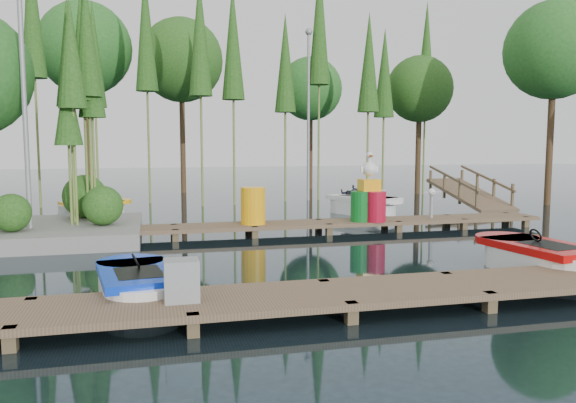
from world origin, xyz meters
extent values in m
plane|color=#1D2E37|center=(0.00, 0.00, 0.00)|extent=(90.00, 90.00, 0.00)
cube|color=brown|center=(0.00, -4.50, 0.25)|extent=(18.00, 1.50, 0.10)
cube|color=brown|center=(-4.30, -5.13, 0.05)|extent=(0.16, 0.16, 0.50)
cube|color=brown|center=(-4.30, -3.87, 0.05)|extent=(0.16, 0.16, 0.50)
cube|color=brown|center=(-2.15, -5.13, 0.05)|extent=(0.16, 0.16, 0.50)
cube|color=brown|center=(-2.15, -3.87, 0.05)|extent=(0.16, 0.16, 0.50)
cube|color=brown|center=(0.00, -5.13, 0.05)|extent=(0.16, 0.16, 0.50)
cube|color=brown|center=(0.00, -3.87, 0.05)|extent=(0.16, 0.16, 0.50)
cube|color=brown|center=(2.15, -5.13, 0.05)|extent=(0.16, 0.16, 0.50)
cube|color=brown|center=(2.15, -3.87, 0.05)|extent=(0.16, 0.16, 0.50)
cube|color=brown|center=(4.30, -3.87, 0.05)|extent=(0.16, 0.16, 0.50)
cube|color=brown|center=(1.00, 2.50, 0.25)|extent=(15.00, 1.20, 0.10)
cube|color=brown|center=(-6.10, 2.98, 0.05)|extent=(0.16, 0.16, 0.50)
cube|color=brown|center=(-4.07, 2.02, 0.05)|extent=(0.16, 0.16, 0.50)
cube|color=brown|center=(-4.07, 2.98, 0.05)|extent=(0.16, 0.16, 0.50)
cube|color=brown|center=(-2.04, 2.02, 0.05)|extent=(0.16, 0.16, 0.50)
cube|color=brown|center=(-2.04, 2.98, 0.05)|extent=(0.16, 0.16, 0.50)
cube|color=brown|center=(-0.01, 2.02, 0.05)|extent=(0.16, 0.16, 0.50)
cube|color=brown|center=(-0.01, 2.98, 0.05)|extent=(0.16, 0.16, 0.50)
cube|color=brown|center=(2.01, 2.02, 0.05)|extent=(0.16, 0.16, 0.50)
cube|color=brown|center=(2.01, 2.98, 0.05)|extent=(0.16, 0.16, 0.50)
cube|color=brown|center=(4.04, 2.02, 0.05)|extent=(0.16, 0.16, 0.50)
cube|color=brown|center=(4.04, 2.98, 0.05)|extent=(0.16, 0.16, 0.50)
cube|color=brown|center=(6.07, 2.02, 0.05)|extent=(0.16, 0.16, 0.50)
cube|color=brown|center=(6.07, 2.98, 0.05)|extent=(0.16, 0.16, 0.50)
cube|color=brown|center=(8.10, 2.02, 0.05)|extent=(0.16, 0.16, 0.50)
cube|color=brown|center=(8.10, 2.98, 0.05)|extent=(0.16, 0.16, 0.50)
cube|color=gray|center=(-6.00, 3.00, 0.18)|extent=(6.20, 4.20, 0.42)
sphere|color=#2C5D1D|center=(-5.80, 2.00, 0.84)|extent=(0.90, 0.90, 0.90)
sphere|color=#2C5D1D|center=(-4.40, 4.20, 0.99)|extent=(1.20, 1.20, 1.20)
sphere|color=#2C5D1D|center=(-3.80, 2.60, 0.89)|extent=(1.00, 1.00, 1.00)
cylinder|color=olive|center=(-4.25, 3.56, 2.97)|extent=(0.07, 0.07, 5.93)
cone|color=#2C5D1D|center=(-4.25, 3.56, 5.04)|extent=(0.70, 0.70, 2.97)
cylinder|color=olive|center=(-4.57, 3.40, 2.83)|extent=(0.07, 0.07, 5.66)
cone|color=#2C5D1D|center=(-4.57, 3.40, 4.81)|extent=(0.70, 0.70, 2.83)
cylinder|color=olive|center=(-4.07, 3.59, 2.61)|extent=(0.07, 0.07, 5.22)
cone|color=#2C5D1D|center=(-4.07, 3.59, 4.44)|extent=(0.70, 0.70, 2.61)
cylinder|color=olive|center=(-4.44, 2.78, 2.76)|extent=(0.07, 0.07, 5.53)
cone|color=#2C5D1D|center=(-4.44, 2.78, 4.70)|extent=(0.70, 0.70, 2.76)
cylinder|color=olive|center=(-4.59, 2.90, 2.01)|extent=(0.07, 0.07, 4.01)
cone|color=#2C5D1D|center=(-4.59, 2.90, 3.41)|extent=(0.70, 0.70, 2.01)
cylinder|color=olive|center=(-4.13, 3.45, 3.05)|extent=(0.07, 0.07, 6.11)
cone|color=#2C5D1D|center=(-4.13, 3.45, 5.19)|extent=(0.70, 0.70, 3.05)
cylinder|color=#46311D|center=(12.74, 6.90, 3.03)|extent=(0.26, 0.26, 6.06)
sphere|color=#2B6B26|center=(12.74, 6.90, 6.06)|extent=(3.81, 3.81, 3.81)
cylinder|color=#46311D|center=(9.99, 12.65, 2.51)|extent=(0.26, 0.26, 5.02)
sphere|color=#2C5D1D|center=(9.99, 12.65, 5.02)|extent=(3.16, 3.16, 3.16)
cylinder|color=#46311D|center=(5.74, 16.70, 2.65)|extent=(0.26, 0.26, 5.31)
sphere|color=#2B6B26|center=(5.74, 16.70, 5.31)|extent=(3.34, 3.34, 3.34)
cylinder|color=#46311D|center=(-1.00, 16.03, 3.23)|extent=(0.26, 0.26, 6.46)
sphere|color=#2C5D1D|center=(-1.00, 16.03, 6.46)|extent=(4.06, 4.06, 4.06)
cylinder|color=#46311D|center=(-5.41, 16.00, 3.43)|extent=(0.26, 0.26, 6.85)
sphere|color=#2B6B26|center=(-5.41, 16.00, 6.85)|extent=(4.31, 4.31, 4.31)
cylinder|color=olive|center=(-6.71, 10.82, 4.83)|extent=(0.09, 0.09, 9.66)
cone|color=#2C5D1D|center=(-6.71, 10.82, 7.54)|extent=(0.90, 0.90, 5.31)
cylinder|color=olive|center=(-4.68, 11.83, 3.85)|extent=(0.09, 0.09, 7.69)
cone|color=#2C5D1D|center=(-4.68, 11.83, 6.00)|extent=(0.90, 0.90, 4.23)
cylinder|color=olive|center=(-2.63, 11.48, 4.49)|extent=(0.09, 0.09, 8.99)
cone|color=#2C5D1D|center=(-2.63, 11.48, 7.01)|extent=(0.90, 0.90, 4.94)
cylinder|color=olive|center=(-0.63, 9.87, 4.22)|extent=(0.09, 0.09, 8.44)
cone|color=#2C5D1D|center=(-0.63, 9.87, 6.58)|extent=(0.90, 0.90, 4.64)
cylinder|color=olive|center=(0.65, 10.00, 4.11)|extent=(0.09, 0.09, 8.22)
cone|color=#2C5D1D|center=(0.65, 10.00, 6.41)|extent=(0.90, 0.90, 4.52)
cylinder|color=olive|center=(2.96, 10.87, 3.70)|extent=(0.09, 0.09, 7.41)
cone|color=#2C5D1D|center=(2.96, 10.87, 5.78)|extent=(0.90, 0.90, 4.07)
cylinder|color=olive|center=(4.49, 11.10, 4.89)|extent=(0.09, 0.09, 9.77)
cone|color=#2C5D1D|center=(4.49, 11.10, 7.62)|extent=(0.90, 0.90, 5.38)
cylinder|color=olive|center=(6.24, 9.83, 3.70)|extent=(0.09, 0.09, 7.40)
cone|color=#2C5D1D|center=(6.24, 9.83, 5.77)|extent=(0.90, 0.90, 4.07)
cylinder|color=olive|center=(7.63, 11.42, 3.57)|extent=(0.09, 0.09, 7.14)
cone|color=#2C5D1D|center=(7.63, 11.42, 5.57)|extent=(0.90, 0.90, 3.93)
cylinder|color=olive|center=(10.17, 12.43, 4.31)|extent=(0.09, 0.09, 8.61)
cone|color=#2C5D1D|center=(10.17, 12.43, 6.72)|extent=(0.90, 0.90, 4.74)
cylinder|color=gray|center=(-5.50, 2.50, 3.50)|extent=(0.12, 0.12, 7.00)
cylinder|color=gray|center=(4.00, 11.00, 3.50)|extent=(0.12, 0.12, 7.00)
sphere|color=gray|center=(4.00, 11.00, 7.10)|extent=(0.30, 0.30, 0.30)
cube|color=brown|center=(9.00, 6.50, 0.55)|extent=(1.50, 3.94, 0.95)
cube|color=brown|center=(8.30, 4.90, 0.59)|extent=(0.08, 0.08, 0.90)
cube|color=brown|center=(8.30, 6.00, 0.70)|extent=(0.08, 0.08, 0.90)
cube|color=brown|center=(8.30, 7.10, 0.81)|extent=(0.08, 0.08, 0.90)
cube|color=brown|center=(8.30, 8.20, 0.92)|extent=(0.08, 0.08, 0.90)
cube|color=brown|center=(8.30, 6.50, 1.15)|extent=(0.06, 3.54, 0.83)
cube|color=brown|center=(9.70, 4.90, 0.59)|extent=(0.08, 0.08, 0.90)
cube|color=brown|center=(9.70, 6.00, 0.70)|extent=(0.08, 0.08, 0.90)
cube|color=brown|center=(9.70, 7.10, 0.81)|extent=(0.08, 0.08, 0.90)
cube|color=brown|center=(9.70, 8.20, 0.92)|extent=(0.08, 0.08, 0.90)
cube|color=brown|center=(9.70, 6.50, 1.15)|extent=(0.06, 3.54, 0.83)
cube|color=white|center=(-2.86, -3.37, 0.18)|extent=(1.24, 1.25, 0.50)
cylinder|color=white|center=(-2.94, -2.83, 0.18)|extent=(1.24, 1.24, 0.50)
cylinder|color=white|center=(-2.78, -3.91, 0.18)|extent=(1.24, 1.24, 0.50)
cube|color=#0831D2|center=(-2.86, -3.37, 0.45)|extent=(1.38, 2.04, 0.13)
cylinder|color=#0831D2|center=(-2.98, -2.58, 0.45)|extent=(1.26, 1.26, 0.13)
cube|color=black|center=(-2.84, -3.55, 0.49)|extent=(0.80, 0.99, 0.05)
torus|color=black|center=(-2.88, -3.24, 0.63)|extent=(0.17, 0.27, 0.24)
cube|color=white|center=(4.55, -3.17, 0.20)|extent=(1.38, 1.39, 0.56)
cylinder|color=white|center=(4.46, -2.56, 0.20)|extent=(1.38, 1.38, 0.56)
cylinder|color=white|center=(4.63, -3.78, 0.20)|extent=(1.38, 1.38, 0.56)
cube|color=#B90A09|center=(4.55, -3.17, 0.51)|extent=(1.53, 2.27, 0.14)
cylinder|color=#B90A09|center=(4.42, -2.29, 0.51)|extent=(1.40, 1.40, 0.14)
cube|color=black|center=(4.57, -3.37, 0.55)|extent=(0.89, 1.10, 0.06)
torus|color=black|center=(4.52, -3.02, 0.71)|extent=(0.19, 0.30, 0.27)
cube|color=white|center=(-4.54, 7.59, 0.18)|extent=(1.46, 1.46, 0.50)
cylinder|color=white|center=(-4.04, 7.82, 0.18)|extent=(1.45, 1.45, 0.50)
cylinder|color=white|center=(-5.04, 7.36, 0.18)|extent=(1.45, 1.45, 0.50)
cube|color=#FFAA0D|center=(-4.54, 7.59, 0.46)|extent=(2.20, 1.82, 0.13)
cylinder|color=#FFAA0D|center=(-3.81, 7.93, 0.46)|extent=(1.48, 1.48, 0.13)
cube|color=black|center=(-4.70, 7.51, 0.50)|extent=(1.11, 1.00, 0.05)
torus|color=black|center=(-4.41, 7.65, 0.64)|extent=(0.29, 0.23, 0.24)
imported|color=#1E1E2D|center=(-4.75, 7.49, 0.72)|extent=(0.48, 0.44, 0.89)
cube|color=white|center=(4.54, 6.04, 0.22)|extent=(1.75, 1.76, 0.60)
cylinder|color=white|center=(4.82, 5.44, 0.22)|extent=(1.75, 1.75, 0.60)
cylinder|color=white|center=(4.25, 6.64, 0.22)|extent=(1.75, 1.75, 0.60)
cube|color=white|center=(4.54, 6.04, 0.55)|extent=(2.19, 2.64, 0.15)
cylinder|color=white|center=(4.95, 5.17, 0.55)|extent=(1.78, 1.78, 0.15)
cube|color=black|center=(4.44, 6.24, 0.60)|extent=(1.20, 1.33, 0.07)
torus|color=black|center=(4.61, 5.89, 0.77)|extent=(0.28, 0.34, 0.29)
imported|color=#1E1E2D|center=(4.42, 6.29, 0.82)|extent=(0.48, 0.54, 0.99)
imported|color=#1E1E2D|center=(4.93, 6.10, 0.76)|extent=(0.37, 0.42, 0.74)
cube|color=gray|center=(-2.25, -4.50, 0.59)|extent=(0.47, 0.40, 0.58)
cylinder|color=#FFAA0D|center=(0.03, 2.50, 0.80)|extent=(0.66, 0.66, 0.99)
cylinder|color=#0B671E|center=(3.02, 2.31, 0.72)|extent=(0.56, 0.56, 0.84)
cylinder|color=silver|center=(3.58, 2.59, 0.72)|extent=(0.56, 0.56, 0.84)
cylinder|color=#B00C25|center=(3.40, 2.12, 0.72)|extent=(0.56, 0.56, 0.84)
cube|color=#FFAA0D|center=(3.30, 2.40, 1.30)|extent=(0.51, 0.51, 0.33)
sphere|color=white|center=(3.30, 2.40, 1.74)|extent=(0.41, 0.41, 0.41)
cylinder|color=white|center=(3.30, 2.40, 1.97)|extent=(0.09, 0.09, 0.28)
sphere|color=white|center=(3.30, 2.40, 2.13)|extent=(0.19, 0.19, 0.19)
cone|color=#FE5F0D|center=(3.30, 2.21, 2.11)|extent=(0.09, 0.28, 0.09)
cube|color=white|center=(3.30, 2.40, 1.74)|extent=(0.51, 0.06, 0.17)
cylinder|color=gray|center=(5.29, 2.50, 0.62)|extent=(0.11, 0.11, 0.64)
sphere|color=white|center=(5.29, 2.50, 1.05)|extent=(0.21, 0.21, 0.21)
cube|color=gray|center=(5.29, 2.50, 1.05)|extent=(0.53, 0.04, 0.04)
cone|color=#FE5F0D|center=(5.29, 2.37, 1.05)|extent=(0.04, 0.11, 0.04)
camera|label=1|loc=(-2.65, -12.19, 2.47)|focal=35.00mm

